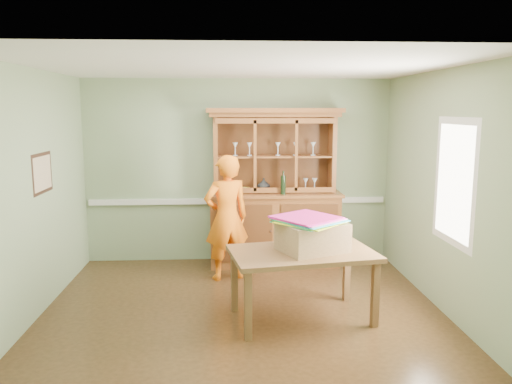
{
  "coord_description": "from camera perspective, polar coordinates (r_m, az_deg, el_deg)",
  "views": [
    {
      "loc": [
        -0.16,
        -5.38,
        2.26
      ],
      "look_at": [
        0.17,
        0.4,
        1.3
      ],
      "focal_mm": 35.0,
      "sensor_mm": 36.0,
      "label": 1
    }
  ],
  "objects": [
    {
      "name": "wall_left",
      "position": [
        5.84,
        -24.24,
        -0.34
      ],
      "size": [
        0.0,
        4.0,
        4.0
      ],
      "primitive_type": "plane",
      "rotation": [
        1.57,
        0.0,
        1.57
      ],
      "color": "gray",
      "rests_on": "floor"
    },
    {
      "name": "wall_back",
      "position": [
        7.43,
        -2.06,
        2.41
      ],
      "size": [
        4.5,
        0.0,
        4.5
      ],
      "primitive_type": "plane",
      "rotation": [
        1.57,
        0.0,
        0.0
      ],
      "color": "gray",
      "rests_on": "floor"
    },
    {
      "name": "cardboard_box",
      "position": [
        5.39,
        6.44,
        -5.09
      ],
      "size": [
        0.81,
        0.74,
        0.31
      ],
      "primitive_type": "cube",
      "rotation": [
        0.0,
        0.0,
        0.4
      ],
      "color": "tan",
      "rests_on": "dining_table"
    },
    {
      "name": "ceiling",
      "position": [
        5.4,
        -1.66,
        14.13
      ],
      "size": [
        4.5,
        4.5,
        0.0
      ],
      "primitive_type": "plane",
      "rotation": [
        3.14,
        0.0,
        0.0
      ],
      "color": "white",
      "rests_on": "wall_back"
    },
    {
      "name": "floor",
      "position": [
        5.83,
        -1.53,
        -13.33
      ],
      "size": [
        4.5,
        4.5,
        0.0
      ],
      "primitive_type": "plane",
      "color": "#4E3219",
      "rests_on": "ground"
    },
    {
      "name": "person",
      "position": [
        6.63,
        -3.38,
        -2.95
      ],
      "size": [
        0.71,
        0.58,
        1.68
      ],
      "primitive_type": "imported",
      "rotation": [
        0.0,
        0.0,
        3.48
      ],
      "color": "orange",
      "rests_on": "floor"
    },
    {
      "name": "chair_rail",
      "position": [
        7.48,
        -2.03,
        -1.03
      ],
      "size": [
        4.41,
        0.05,
        0.08
      ],
      "primitive_type": "cube",
      "color": "silver",
      "rests_on": "wall_back"
    },
    {
      "name": "wall_front",
      "position": [
        3.5,
        -0.6,
        -5.58
      ],
      "size": [
        4.5,
        0.0,
        4.5
      ],
      "primitive_type": "plane",
      "rotation": [
        -1.57,
        0.0,
        0.0
      ],
      "color": "gray",
      "rests_on": "floor"
    },
    {
      "name": "kite_stack",
      "position": [
        5.34,
        6.08,
        -3.18
      ],
      "size": [
        0.82,
        0.82,
        0.06
      ],
      "rotation": [
        0.0,
        0.0,
        0.7
      ],
      "color": "#3CCE8A",
      "rests_on": "cardboard_box"
    },
    {
      "name": "framed_map",
      "position": [
        6.08,
        -23.19,
        1.99
      ],
      "size": [
        0.03,
        0.6,
        0.46
      ],
      "color": "#341E14",
      "rests_on": "wall_left"
    },
    {
      "name": "china_hutch",
      "position": [
        7.3,
        2.1,
        -2.12
      ],
      "size": [
        1.93,
        0.64,
        2.27
      ],
      "color": "brown",
      "rests_on": "floor"
    },
    {
      "name": "wall_right",
      "position": [
        5.96,
        20.57,
        0.07
      ],
      "size": [
        0.0,
        4.0,
        4.0
      ],
      "primitive_type": "plane",
      "rotation": [
        1.57,
        0.0,
        -1.57
      ],
      "color": "gray",
      "rests_on": "floor"
    },
    {
      "name": "window_panel",
      "position": [
        5.66,
        21.68,
        1.08
      ],
      "size": [
        0.03,
        0.96,
        1.36
      ],
      "color": "silver",
      "rests_on": "wall_right"
    },
    {
      "name": "dining_table",
      "position": [
        5.42,
        5.33,
        -7.65
      ],
      "size": [
        1.65,
        1.15,
        0.76
      ],
      "rotation": [
        0.0,
        0.0,
        0.17
      ],
      "color": "brown",
      "rests_on": "floor"
    }
  ]
}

